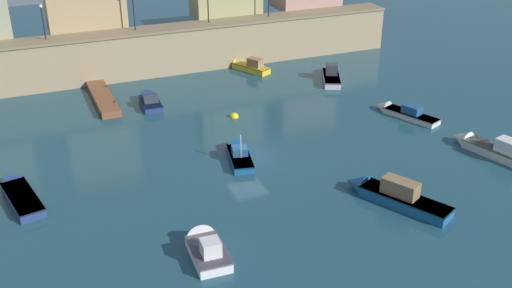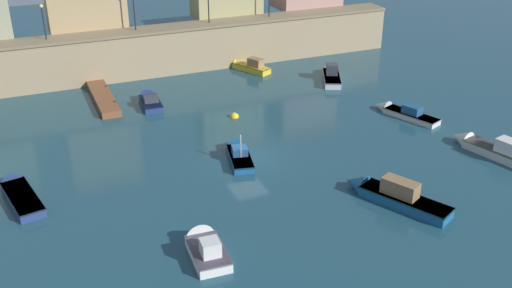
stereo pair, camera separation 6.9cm
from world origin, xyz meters
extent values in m
plane|color=#1E4756|center=(0.00, 0.00, 0.00)|extent=(117.05, 117.05, 0.00)
cube|color=#9E8966|center=(0.00, 20.87, 2.16)|extent=(48.76, 2.73, 4.31)
cube|color=#817053|center=(0.00, 20.87, 4.43)|extent=(48.76, 3.03, 0.24)
cube|color=brown|center=(-7.48, 15.30, 0.29)|extent=(1.62, 8.42, 0.57)
cylinder|color=#563420|center=(-6.75, 17.40, 0.35)|extent=(0.20, 0.20, 0.70)
cylinder|color=#563420|center=(-6.75, 13.19, 0.35)|extent=(0.20, 0.20, 0.70)
cylinder|color=black|center=(-11.12, 20.87, 5.98)|extent=(0.12, 0.12, 2.87)
sphere|color=#F9D172|center=(-11.12, 20.87, 7.57)|extent=(0.32, 0.32, 0.32)
cylinder|color=black|center=(-2.94, 20.87, 6.32)|extent=(0.12, 0.12, 3.54)
cylinder|color=black|center=(4.44, 20.87, 6.28)|extent=(0.12, 0.12, 3.45)
cylinder|color=black|center=(11.01, 20.87, 6.15)|extent=(0.12, 0.12, 3.19)
cube|color=navy|center=(-3.93, 12.36, 0.28)|extent=(1.74, 3.49, 0.57)
cone|color=navy|center=(-3.80, 14.48, 0.28)|extent=(1.51, 1.04, 1.45)
cube|color=#0D1533|center=(-3.93, 12.36, 0.53)|extent=(1.78, 3.56, 0.08)
cube|color=#333842|center=(-3.95, 12.09, 0.83)|extent=(1.28, 0.94, 0.53)
cube|color=silver|center=(16.63, -6.95, 0.32)|extent=(2.75, 5.57, 0.65)
cone|color=silver|center=(15.82, -3.72, 0.32)|extent=(1.72, 1.70, 1.42)
cube|color=#4E7C49|center=(16.63, -6.95, 0.61)|extent=(2.81, 5.68, 0.08)
cube|color=silver|center=(16.78, -7.56, 1.11)|extent=(1.54, 2.12, 0.92)
cube|color=#99B7C6|center=(16.55, -6.64, 1.15)|extent=(0.99, 0.30, 0.55)
cube|color=#195689|center=(6.39, -9.73, 0.34)|extent=(3.92, 5.80, 0.68)
cone|color=#195689|center=(4.84, -6.59, 0.34)|extent=(1.95, 1.91, 1.49)
cube|color=#0D3237|center=(6.39, -9.73, 0.64)|extent=(4.00, 5.92, 0.08)
cube|color=olive|center=(6.21, -9.37, 1.18)|extent=(1.89, 2.44, 1.00)
cube|color=#99B7C6|center=(5.72, -8.37, 1.23)|extent=(0.84, 0.46, 0.60)
cube|color=white|center=(-6.38, -9.98, 0.31)|extent=(1.94, 3.33, 0.62)
cone|color=white|center=(-6.27, -7.96, 0.31)|extent=(1.72, 1.00, 1.67)
cube|color=#605869|center=(-6.38, -9.98, 0.58)|extent=(1.98, 3.40, 0.08)
cube|color=silver|center=(-6.40, -10.46, 1.04)|extent=(1.04, 1.04, 0.84)
cube|color=#99B7C6|center=(-6.38, -9.97, 1.08)|extent=(0.89, 0.11, 0.51)
cube|color=silver|center=(15.10, 1.37, 0.24)|extent=(2.89, 4.85, 0.48)
cone|color=silver|center=(14.07, 4.13, 0.24)|extent=(1.64, 1.67, 1.27)
cube|color=gray|center=(15.10, 1.37, 0.44)|extent=(2.95, 4.94, 0.08)
cube|color=navy|center=(15.10, 1.36, 0.82)|extent=(1.40, 1.72, 0.69)
cube|color=#99B7C6|center=(14.84, 2.06, 0.86)|extent=(0.81, 0.35, 0.41)
cube|color=gold|center=(7.73, 17.78, 0.31)|extent=(2.96, 4.24, 0.61)
cone|color=gold|center=(6.61, 20.08, 0.31)|extent=(1.61, 1.57, 1.24)
cube|color=brown|center=(7.73, 17.78, 0.57)|extent=(3.01, 4.32, 0.08)
cube|color=olive|center=(7.98, 17.28, 1.02)|extent=(1.47, 1.75, 0.82)
cube|color=#195689|center=(-0.67, -0.23, 0.25)|extent=(2.22, 4.12, 0.50)
cone|color=#195689|center=(-0.13, 2.16, 0.25)|extent=(1.54, 1.36, 1.33)
cube|color=#0C334D|center=(-0.67, -0.23, 0.46)|extent=(2.27, 4.20, 0.08)
cube|color=navy|center=(-0.62, -0.02, 0.78)|extent=(1.26, 1.26, 0.56)
cube|color=#99B7C6|center=(-0.51, 0.49, 0.81)|extent=(0.94, 0.27, 0.34)
cylinder|color=#B2B2B7|center=(-0.74, -0.54, 1.35)|extent=(0.08, 0.08, 1.70)
cube|color=silver|center=(13.63, 11.90, 0.31)|extent=(3.36, 4.81, 0.61)
cone|color=silver|center=(14.91, 14.52, 0.31)|extent=(1.83, 1.78, 1.40)
cube|color=#744F70|center=(13.63, 11.90, 0.57)|extent=(3.42, 4.91, 0.08)
cube|color=#333842|center=(13.79, 12.22, 1.11)|extent=(1.45, 1.47, 1.00)
cube|color=#99B7C6|center=(14.03, 12.72, 1.16)|extent=(0.89, 0.48, 0.60)
cube|color=navy|center=(-15.11, -0.14, 0.29)|extent=(2.44, 5.02, 0.59)
cone|color=navy|center=(-15.71, 2.82, 0.29)|extent=(1.68, 1.61, 1.44)
cube|color=#151B32|center=(-15.11, -0.14, 0.55)|extent=(2.49, 5.12, 0.08)
sphere|color=yellow|center=(1.86, 7.43, 0.00)|extent=(0.75, 0.75, 0.75)
camera|label=1|loc=(-14.16, -34.53, 19.15)|focal=41.33mm
camera|label=2|loc=(-14.10, -34.56, 19.15)|focal=41.33mm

